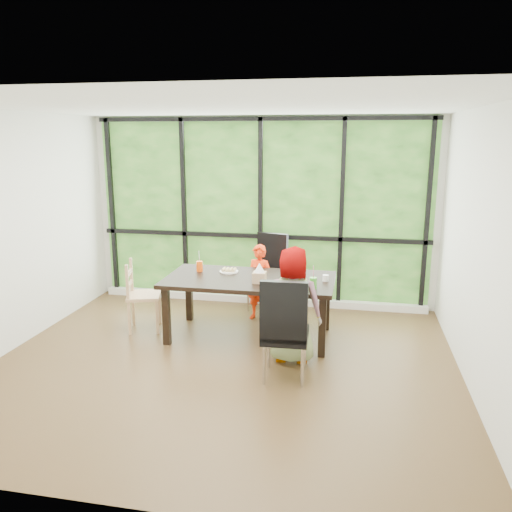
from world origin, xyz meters
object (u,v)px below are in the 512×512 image
dining_table (250,307)px  chair_window_leather (266,273)px  child_toddler (259,282)px  orange_cup (200,266)px  child_older (293,305)px  plate_far (229,272)px  green_cup (313,283)px  tissue_box (259,277)px  chair_end_beech (144,296)px  plate_near (294,286)px  white_mug (326,278)px  chair_interior_leather (285,328)px

dining_table → chair_window_leather: 1.04m
child_toddler → orange_cup: size_ratio=7.95×
child_older → plate_far: 1.22m
green_cup → tissue_box: (-0.64, 0.12, -0.00)m
chair_end_beech → plate_near: chair_end_beech is taller
plate_far → white_mug: (1.22, -0.18, 0.03)m
white_mug → chair_window_leather: bearing=131.9°
chair_window_leather → plate_far: (-0.34, -0.81, 0.22)m
dining_table → child_older: bearing=-44.4°
dining_table → green_cup: (0.79, -0.30, 0.44)m
green_cup → plate_near: bearing=168.8°
dining_table → plate_near: size_ratio=7.44×
chair_interior_leather → plate_far: size_ratio=4.61×
child_toddler → green_cup: bearing=-31.4°
plate_near → orange_cup: size_ratio=2.11×
chair_window_leather → child_toddler: size_ratio=1.05×
plate_far → white_mug: 1.23m
white_mug → plate_near: bearing=-138.7°
chair_end_beech → tissue_box: (1.52, -0.15, 0.36)m
dining_table → green_cup: bearing=-20.6°
child_toddler → plate_far: 0.57m
child_older → plate_near: size_ratio=4.70×
chair_interior_leather → green_cup: 0.79m
child_older → plate_far: bearing=-42.9°
child_toddler → tissue_box: size_ratio=6.95×
dining_table → white_mug: 1.00m
child_toddler → plate_far: (-0.31, -0.41, 0.24)m
plate_near → orange_cup: (-1.26, 0.44, 0.06)m
chair_window_leather → chair_interior_leather: (0.55, -2.03, 0.00)m
plate_far → orange_cup: orange_cup is taller
dining_table → child_toddler: bearing=90.0°
plate_far → plate_near: (0.88, -0.47, 0.00)m
dining_table → white_mug: white_mug is taller
chair_interior_leather → plate_near: size_ratio=3.96×
dining_table → chair_interior_leather: chair_interior_leather is taller
chair_window_leather → white_mug: (0.88, -0.98, 0.25)m
chair_window_leather → child_older: 1.71m
white_mug → green_cup: bearing=-109.3°
orange_cup → green_cup: (1.48, -0.49, 0.00)m
plate_near → chair_end_beech: bearing=173.1°
chair_window_leather → tissue_box: (0.13, -1.20, 0.27)m
child_toddler → tissue_box: child_toddler is taller
chair_window_leather → white_mug: chair_window_leather is taller
orange_cup → tissue_box: orange_cup is taller
chair_interior_leather → tissue_box: bearing=-65.3°
orange_cup → white_mug: size_ratio=1.75×
child_toddler → chair_window_leather: bearing=104.0°
chair_interior_leather → orange_cup: bearing=-45.6°
chair_interior_leather → white_mug: 1.12m
child_older → green_cup: 0.39m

